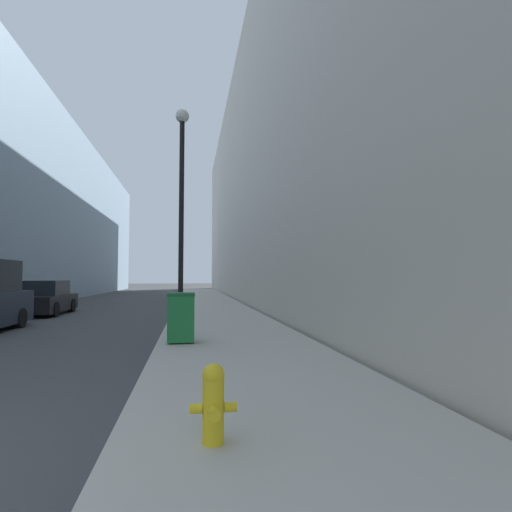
# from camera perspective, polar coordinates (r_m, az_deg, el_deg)

# --- Properties ---
(sidewalk_right) EXTENTS (3.78, 60.00, 0.14)m
(sidewalk_right) POSITION_cam_1_polar(r_m,az_deg,el_deg) (21.09, -6.33, -7.37)
(sidewalk_right) COLOR #B7B2A8
(sidewalk_right) RESTS_ON ground
(building_right_stone) EXTENTS (12.00, 60.00, 17.46)m
(building_right_stone) POSITION_cam_1_polar(r_m,az_deg,el_deg) (31.20, 8.00, 10.09)
(building_right_stone) COLOR beige
(building_right_stone) RESTS_ON ground
(fire_hydrant) EXTENTS (0.44, 0.33, 0.73)m
(fire_hydrant) POSITION_cam_1_polar(r_m,az_deg,el_deg) (3.98, -6.11, -19.98)
(fire_hydrant) COLOR yellow
(fire_hydrant) RESTS_ON sidewalk_right
(trash_bin) EXTENTS (0.64, 0.63, 1.17)m
(trash_bin) POSITION_cam_1_polar(r_m,az_deg,el_deg) (9.72, -10.66, -8.54)
(trash_bin) COLOR #1E7538
(trash_bin) RESTS_ON sidewalk_right
(lamppost) EXTENTS (0.41, 0.41, 6.59)m
(lamppost) POSITION_cam_1_polar(r_m,az_deg,el_deg) (12.19, -10.60, 7.95)
(lamppost) COLOR black
(lamppost) RESTS_ON sidewalk_right
(parked_sedan_near) EXTENTS (1.96, 4.08, 1.52)m
(parked_sedan_near) POSITION_cam_1_polar(r_m,az_deg,el_deg) (20.28, -28.11, -5.44)
(parked_sedan_near) COLOR black
(parked_sedan_near) RESTS_ON ground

